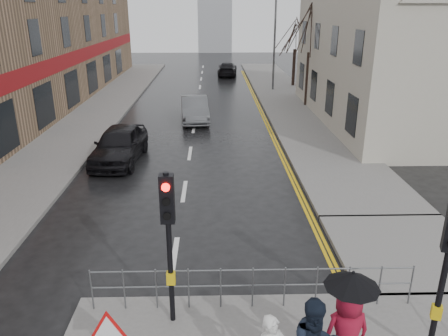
{
  "coord_description": "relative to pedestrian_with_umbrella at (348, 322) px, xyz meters",
  "views": [
    {
      "loc": [
        1.1,
        -7.53,
        6.48
      ],
      "look_at": [
        1.44,
        5.43,
        1.68
      ],
      "focal_mm": 35.0,
      "sensor_mm": 36.0,
      "label": 1
    }
  ],
  "objects": [
    {
      "name": "ground",
      "position": [
        -3.43,
        1.36,
        -1.29
      ],
      "size": [
        120.0,
        120.0,
        0.0
      ],
      "primitive_type": "plane",
      "color": "black",
      "rests_on": "ground"
    },
    {
      "name": "left_pavement",
      "position": [
        -9.93,
        24.36,
        -1.22
      ],
      "size": [
        4.0,
        44.0,
        0.14
      ],
      "primitive_type": "cube",
      "color": "#605E5B",
      "rests_on": "ground"
    },
    {
      "name": "right_pavement",
      "position": [
        3.07,
        26.36,
        -1.22
      ],
      "size": [
        4.0,
        40.0,
        0.14
      ],
      "primitive_type": "cube",
      "color": "#605E5B",
      "rests_on": "ground"
    },
    {
      "name": "pavement_bridge_right",
      "position": [
        3.07,
        4.36,
        -1.22
      ],
      "size": [
        4.0,
        4.2,
        0.14
      ],
      "primitive_type": "cube",
      "color": "#605E5B",
      "rests_on": "ground"
    },
    {
      "name": "building_left_terrace",
      "position": [
        -15.43,
        23.36,
        3.71
      ],
      "size": [
        8.0,
        42.0,
        10.0
      ],
      "primitive_type": "cube",
      "color": "#906F53",
      "rests_on": "ground"
    },
    {
      "name": "building_right_cream",
      "position": [
        8.57,
        19.36,
        3.49
      ],
      "size": [
        9.0,
        16.4,
        10.1
      ],
      "color": "#B2AC9B",
      "rests_on": "ground"
    },
    {
      "name": "traffic_signal_near_left",
      "position": [
        -3.23,
        1.55,
        1.17
      ],
      "size": [
        0.28,
        0.27,
        3.4
      ],
      "color": "black",
      "rests_on": "near_pavement"
    },
    {
      "name": "guard_railing_front",
      "position": [
        -1.48,
        1.96,
        -0.43
      ],
      "size": [
        7.14,
        0.04,
        1.0
      ],
      "color": "#595B5E",
      "rests_on": "near_pavement"
    },
    {
      "name": "warning_sign",
      "position": [
        -4.23,
        0.15,
        -0.25
      ],
      "size": [
        0.8,
        0.07,
        1.35
      ],
      "color": "#595B5E",
      "rests_on": "near_pavement"
    },
    {
      "name": "street_lamp",
      "position": [
        2.39,
        29.36,
        3.41
      ],
      "size": [
        1.83,
        0.25,
        8.0
      ],
      "color": "#595B5E",
      "rests_on": "right_pavement"
    },
    {
      "name": "tree_near",
      "position": [
        4.07,
        23.36,
        3.85
      ],
      "size": [
        2.4,
        2.4,
        6.58
      ],
      "color": "black",
      "rests_on": "right_pavement"
    },
    {
      "name": "tree_far",
      "position": [
        4.57,
        31.36,
        3.13
      ],
      "size": [
        2.4,
        2.4,
        5.64
      ],
      "color": "black",
      "rests_on": "right_pavement"
    },
    {
      "name": "pedestrian_with_umbrella",
      "position": [
        0.0,
        0.0,
        0.0
      ],
      "size": [
        0.98,
        0.96,
        2.17
      ],
      "color": "maroon",
      "rests_on": "near_pavement"
    },
    {
      "name": "car_parked",
      "position": [
        -6.46,
        12.3,
        -0.5
      ],
      "size": [
        2.17,
        4.75,
        1.58
      ],
      "primitive_type": "imported",
      "rotation": [
        0.0,
        0.0,
        -0.07
      ],
      "color": "black",
      "rests_on": "ground"
    },
    {
      "name": "car_mid",
      "position": [
        -3.42,
        19.55,
        -0.57
      ],
      "size": [
        1.91,
        4.52,
        1.45
      ],
      "primitive_type": "imported",
      "rotation": [
        0.0,
        0.0,
        0.09
      ],
      "color": "#4C4D51",
      "rests_on": "ground"
    },
    {
      "name": "car_far",
      "position": [
        -0.86,
        37.93,
        -0.64
      ],
      "size": [
        2.14,
        4.61,
        1.3
      ],
      "primitive_type": "imported",
      "rotation": [
        0.0,
        0.0,
        3.07
      ],
      "color": "black",
      "rests_on": "ground"
    }
  ]
}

